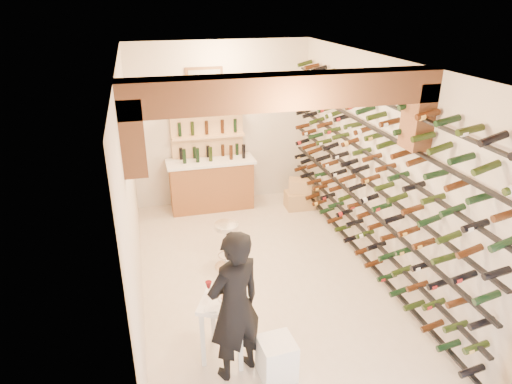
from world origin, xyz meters
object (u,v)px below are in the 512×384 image
wine_rack (362,174)px  crate_lower (300,200)px  white_stool (277,359)px  chrome_barstool (227,243)px  tasting_table (225,310)px  back_counter (211,183)px  person (235,306)px

wine_rack → crate_lower: 2.60m
wine_rack → white_stool: wine_rack is taller
wine_rack → chrome_barstool: (-1.97, 0.41, -1.10)m
tasting_table → white_stool: (0.48, -0.47, -0.40)m
white_stool → chrome_barstool: 2.32m
back_counter → tasting_table: size_ratio=1.78×
white_stool → person: size_ratio=0.27×
white_stool → crate_lower: bearing=67.1°
tasting_table → crate_lower: 4.27m
white_stool → chrome_barstool: size_ratio=0.62×
tasting_table → crate_lower: bearing=83.3°
back_counter → person: bearing=-96.0°
tasting_table → chrome_barstool: tasting_table is taller
back_counter → chrome_barstool: size_ratio=2.20×
person → crate_lower: bearing=-142.9°
person → chrome_barstool: (0.32, 2.12, -0.46)m
crate_lower → person: bearing=-118.9°
back_counter → chrome_barstool: bearing=-93.5°
white_stool → chrome_barstool: chrome_barstool is taller
white_stool → crate_lower: white_stool is taller
tasting_table → crate_lower: (2.21, 3.62, -0.47)m
back_counter → tasting_table: back_counter is taller
back_counter → crate_lower: 1.80m
white_stool → person: 0.81m
person → tasting_table: bearing=-103.0°
back_counter → crate_lower: bearing=-14.8°
chrome_barstool → person: bearing=-98.7°
wine_rack → back_counter: size_ratio=3.35×
wine_rack → chrome_barstool: bearing=168.2°
person → crate_lower: person is taller
tasting_table → person: bearing=-54.3°
person → back_counter: bearing=-120.0°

